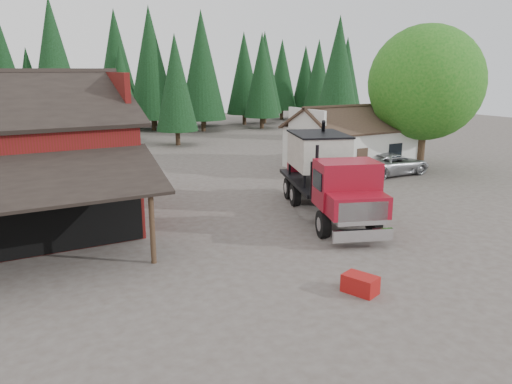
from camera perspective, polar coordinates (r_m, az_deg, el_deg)
ground at (r=20.07m, az=5.86°, el=-7.06°), size 120.00×120.00×0.00m
farmhouse at (r=37.42m, az=10.75°, el=5.23°), size 8.60×6.42×4.65m
deciduous_tree at (r=37.66m, az=18.85°, el=11.29°), size 8.00×8.00×10.20m
conifer_backdrop at (r=58.70m, az=-18.63°, el=6.19°), size 76.00×16.00×16.00m
near_pine_b at (r=48.31m, az=-9.15°, el=12.24°), size 3.96×3.96×10.40m
near_pine_c at (r=52.78m, az=9.40°, el=13.45°), size 4.84×4.84×12.40m
near_pine_d at (r=49.71m, az=-22.07°, el=13.20°), size 5.28×5.28×13.40m
feed_truck at (r=24.90m, az=8.20°, el=2.09°), size 6.01×10.33×4.53m
silver_car at (r=35.84m, az=15.30°, el=3.14°), size 5.55×2.66×1.52m
equip_box at (r=16.96m, az=11.82°, el=-10.26°), size 1.03×1.27×0.60m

